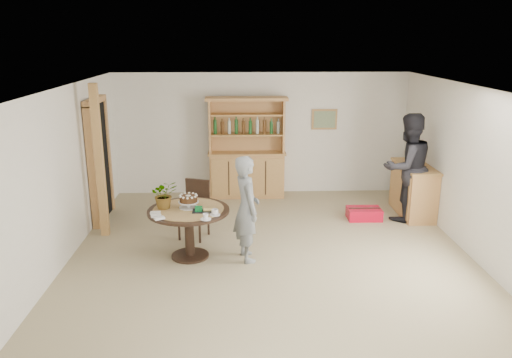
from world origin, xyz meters
The scene contains 17 objects.
ground centered at (0.00, 0.00, 0.00)m, with size 7.00×7.00×0.00m, color tan.
room_shell centered at (0.00, 0.01, 1.74)m, with size 6.04×7.04×2.52m.
doorway centered at (-2.93, 2.00, 1.11)m, with size 0.13×1.10×2.18m.
pine_post centered at (-2.70, 1.20, 1.25)m, with size 0.12×0.12×2.50m, color tan.
hutch centered at (-0.30, 3.24, 0.69)m, with size 1.62×0.54×2.04m.
sideboard centered at (2.74, 2.00, 0.47)m, with size 0.54×1.26×0.94m.
dining_table centered at (-1.21, 0.28, 0.60)m, with size 1.20×1.20×0.76m.
dining_chair centered at (-1.18, 1.11, 0.54)m, with size 0.54×0.54×0.95m.
birthday_cake centered at (-1.21, 0.33, 0.88)m, with size 0.30×0.30×0.20m.
flower_vase centered at (-1.56, 0.33, 0.97)m, with size 0.38×0.33×0.42m, color #3F7233.
gift_tray centered at (-1.00, 0.16, 0.79)m, with size 0.30×0.20×0.08m.
coffee_cup_a centered at (-0.81, 0.00, 0.80)m, with size 0.15×0.15×0.09m.
coffee_cup_b centered at (-0.93, -0.17, 0.79)m, with size 0.15×0.15×0.08m.
napkins centered at (-1.62, -0.03, 0.77)m, with size 0.24×0.33×0.03m.
teen_boy centered at (-0.36, 0.18, 0.79)m, with size 0.57×0.38×1.57m, color slate.
adult_person centered at (2.50, 1.75, 0.96)m, with size 0.94×0.73×1.93m, color black.
red_suitcase centered at (1.79, 1.78, 0.10)m, with size 0.61×0.41×0.21m.
Camera 1 is at (-0.47, -6.64, 3.19)m, focal length 35.00 mm.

